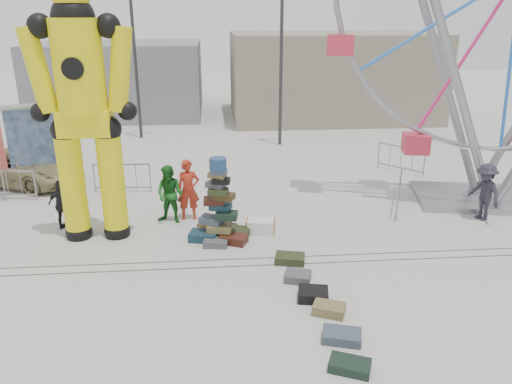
{
  "coord_description": "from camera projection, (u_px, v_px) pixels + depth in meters",
  "views": [
    {
      "loc": [
        -0.22,
        -10.8,
        6.15
      ],
      "look_at": [
        0.84,
        1.56,
        1.67
      ],
      "focal_mm": 35.0,
      "sensor_mm": 36.0,
      "label": 1
    }
  ],
  "objects": [
    {
      "name": "ground",
      "position": [
        227.0,
        279.0,
        12.22
      ],
      "size": [
        90.0,
        90.0,
        0.0
      ],
      "primitive_type": "plane",
      "color": "#9E9E99",
      "rests_on": "ground"
    },
    {
      "name": "track_line_near",
      "position": [
        227.0,
        267.0,
        12.78
      ],
      "size": [
        40.0,
        0.04,
        0.01
      ],
      "primitive_type": "cube",
      "color": "#47443F",
      "rests_on": "ground"
    },
    {
      "name": "track_line_far",
      "position": [
        226.0,
        259.0,
        13.16
      ],
      "size": [
        40.0,
        0.04,
        0.01
      ],
      "primitive_type": "cube",
      "color": "#47443F",
      "rests_on": "ground"
    },
    {
      "name": "building_right",
      "position": [
        330.0,
        75.0,
        30.68
      ],
      "size": [
        12.0,
        8.0,
        5.0
      ],
      "primitive_type": "cube",
      "color": "gray",
      "rests_on": "ground"
    },
    {
      "name": "building_left",
      "position": [
        121.0,
        78.0,
        31.61
      ],
      "size": [
        10.0,
        8.0,
        4.4
      ],
      "primitive_type": "cube",
      "color": "gray",
      "rests_on": "ground"
    },
    {
      "name": "lamp_post_right",
      "position": [
        283.0,
        50.0,
        23.13
      ],
      "size": [
        1.41,
        0.25,
        8.0
      ],
      "color": "#2D2D30",
      "rests_on": "ground"
    },
    {
      "name": "lamp_post_left",
      "position": [
        136.0,
        48.0,
        24.44
      ],
      "size": [
        1.41,
        0.25,
        8.0
      ],
      "color": "#2D2D30",
      "rests_on": "ground"
    },
    {
      "name": "suitcase_tower",
      "position": [
        219.0,
        217.0,
        14.16
      ],
      "size": [
        1.85,
        1.54,
        2.42
      ],
      "rotation": [
        0.0,
        0.0,
        -0.28
      ],
      "color": "#163543",
      "rests_on": "ground"
    },
    {
      "name": "crash_test_dummy",
      "position": [
        83.0,
        104.0,
        13.22
      ],
      "size": [
        2.89,
        1.28,
        7.34
      ],
      "rotation": [
        0.0,
        0.0,
        0.01
      ],
      "color": "black",
      "rests_on": "ground"
    },
    {
      "name": "banner_scaffold",
      "position": [
        3.0,
        129.0,
        17.39
      ],
      "size": [
        4.19,
        2.33,
        3.08
      ],
      "rotation": [
        0.0,
        0.0,
        0.41
      ],
      "color": "gray",
      "rests_on": "ground"
    },
    {
      "name": "steamer_trunk",
      "position": [
        261.0,
        226.0,
        14.71
      ],
      "size": [
        0.92,
        0.63,
        0.4
      ],
      "primitive_type": "cube",
      "rotation": [
        0.0,
        0.0,
        -0.17
      ],
      "color": "silver",
      "rests_on": "ground"
    },
    {
      "name": "row_case_0",
      "position": [
        290.0,
        259.0,
        12.99
      ],
      "size": [
        0.85,
        0.66,
        0.21
      ],
      "primitive_type": "cube",
      "rotation": [
        0.0,
        0.0,
        -0.22
      ],
      "color": "#2B361B",
      "rests_on": "ground"
    },
    {
      "name": "row_case_1",
      "position": [
        298.0,
        276.0,
        12.11
      ],
      "size": [
        0.74,
        0.67,
        0.21
      ],
      "primitive_type": "cube",
      "rotation": [
        0.0,
        0.0,
        -0.31
      ],
      "color": "#4E4F55",
      "rests_on": "ground"
    },
    {
      "name": "row_case_2",
      "position": [
        313.0,
        294.0,
        11.32
      ],
      "size": [
        0.77,
        0.69,
        0.24
      ],
      "primitive_type": "cube",
      "rotation": [
        0.0,
        0.0,
        -0.19
      ],
      "color": "black",
      "rests_on": "ground"
    },
    {
      "name": "row_case_3",
      "position": [
        329.0,
        309.0,
        10.78
      ],
      "size": [
        0.8,
        0.68,
        0.22
      ],
      "primitive_type": "cube",
      "rotation": [
        0.0,
        0.0,
        -0.4
      ],
      "color": "olive",
      "rests_on": "ground"
    },
    {
      "name": "row_case_4",
      "position": [
        342.0,
        336.0,
        9.89
      ],
      "size": [
        0.87,
        0.68,
        0.2
      ],
      "primitive_type": "cube",
      "rotation": [
        0.0,
        0.0,
        -0.28
      ],
      "color": "#3F4B5A",
      "rests_on": "ground"
    },
    {
      "name": "row_case_5",
      "position": [
        350.0,
        366.0,
        9.07
      ],
      "size": [
        0.86,
        0.71,
        0.19
      ],
      "primitive_type": "cube",
      "rotation": [
        0.0,
        0.0,
        -0.4
      ],
      "color": "black",
      "rests_on": "ground"
    },
    {
      "name": "barricade_dummy_b",
      "position": [
        7.0,
        184.0,
        17.24
      ],
      "size": [
        1.99,
        0.41,
        1.1
      ],
      "primitive_type": null,
      "rotation": [
        0.0,
        0.0,
        -0.15
      ],
      "color": "gray",
      "rests_on": "ground"
    },
    {
      "name": "barricade_dummy_c",
      "position": [
        122.0,
        178.0,
        17.91
      ],
      "size": [
        2.0,
        0.22,
        1.1
      ],
      "primitive_type": null,
      "rotation": [
        0.0,
        0.0,
        -0.06
      ],
      "color": "gray",
      "rests_on": "ground"
    },
    {
      "name": "barricade_wheel_front",
      "position": [
        399.0,
        194.0,
        16.33
      ],
      "size": [
        0.85,
        1.89,
        1.1
      ],
      "primitive_type": null,
      "rotation": [
        0.0,
        0.0,
        1.18
      ],
      "color": "gray",
      "rests_on": "ground"
    },
    {
      "name": "barricade_wheel_back",
      "position": [
        401.0,
        159.0,
        20.21
      ],
      "size": [
        1.43,
        1.54,
        1.1
      ],
      "primitive_type": null,
      "rotation": [
        0.0,
        0.0,
        -0.83
      ],
      "color": "gray",
      "rests_on": "ground"
    },
    {
      "name": "pedestrian_red",
      "position": [
        188.0,
        190.0,
        15.47
      ],
      "size": [
        0.74,
        0.53,
        1.92
      ],
      "primitive_type": "imported",
      "rotation": [
        0.0,
        0.0,
        0.1
      ],
      "color": "#A12817",
      "rests_on": "ground"
    },
    {
      "name": "pedestrian_green",
      "position": [
        170.0,
        195.0,
        15.23
      ],
      "size": [
        1.07,
        0.96,
        1.81
      ],
      "primitive_type": "imported",
      "rotation": [
        0.0,
        0.0,
        -0.38
      ],
      "color": "#175E1C",
      "rests_on": "ground"
    },
    {
      "name": "pedestrian_black",
      "position": [
        62.0,
        205.0,
        14.79
      ],
      "size": [
        0.96,
        0.6,
        1.53
      ],
      "primitive_type": "imported",
      "rotation": [
        0.0,
        0.0,
        2.87
      ],
      "color": "black",
      "rests_on": "ground"
    },
    {
      "name": "pedestrian_grey",
      "position": [
        485.0,
        192.0,
        15.44
      ],
      "size": [
        0.97,
        1.31,
        1.81
      ],
      "primitive_type": "imported",
      "rotation": [
        0.0,
        0.0,
        -1.29
      ],
      "color": "#23212C",
      "rests_on": "ground"
    },
    {
      "name": "parked_suv",
      "position": [
        20.0,
        167.0,
        18.79
      ],
      "size": [
        5.12,
        3.79,
        1.29
      ],
      "primitive_type": "imported",
      "rotation": [
        0.0,
        0.0,
        1.17
      ],
      "color": "#94895F",
      "rests_on": "ground"
    }
  ]
}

